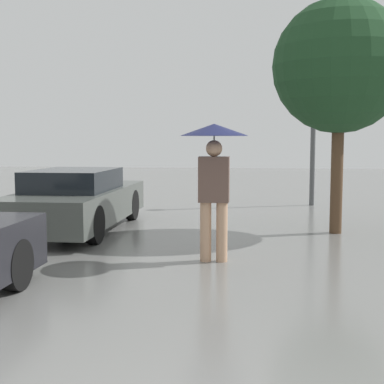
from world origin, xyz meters
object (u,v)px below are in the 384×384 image
object	(u,v)px
tree	(340,67)
street_lamp	(314,101)
pedestrian	(214,159)
parked_car_farthest	(77,201)

from	to	relation	value
tree	street_lamp	bearing A→B (deg)	90.06
pedestrian	tree	size ratio (longest dim) A/B	0.46
pedestrian	tree	bearing A→B (deg)	51.15
tree	street_lamp	size ratio (longest dim) A/B	1.05
pedestrian	parked_car_farthest	distance (m)	3.76
pedestrian	parked_car_farthest	bearing A→B (deg)	139.99
parked_car_farthest	tree	world-z (taller)	tree
pedestrian	street_lamp	world-z (taller)	street_lamp
pedestrian	parked_car_farthest	xyz separation A→B (m)	(-2.80, 2.35, -0.89)
parked_car_farthest	pedestrian	bearing A→B (deg)	-40.01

